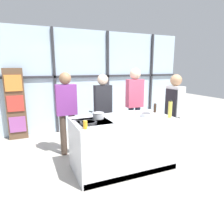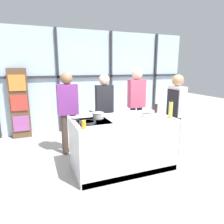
{
  "view_description": "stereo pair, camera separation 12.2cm",
  "coord_description": "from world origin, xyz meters",
  "px_view_note": "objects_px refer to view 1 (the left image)",
  "views": [
    {
      "loc": [
        -1.51,
        -3.02,
        1.78
      ],
      "look_at": [
        -0.16,
        0.1,
        1.02
      ],
      "focal_mm": 32.0,
      "sensor_mm": 36.0,
      "label": 1
    },
    {
      "loc": [
        -1.4,
        -3.06,
        1.78
      ],
      "look_at": [
        -0.16,
        0.1,
        1.02
      ],
      "focal_mm": 32.0,
      "sensor_mm": 36.0,
      "label": 2
    }
  ],
  "objects_px": {
    "mixing_bowl": "(146,115)",
    "spectator_far_left": "(67,108)",
    "saucepan": "(98,115)",
    "pepper_grinder": "(155,108)",
    "spectator_center_right": "(135,100)",
    "white_plate": "(133,112)",
    "frying_pan": "(88,123)",
    "spectator_center_left": "(103,106)",
    "chef": "(174,109)",
    "juice_glass_near": "(85,125)",
    "oil_bottle": "(170,109)"
  },
  "relations": [
    {
      "from": "frying_pan",
      "to": "saucepan",
      "type": "distance_m",
      "value": 0.35
    },
    {
      "from": "spectator_center_right",
      "to": "frying_pan",
      "type": "relative_size",
      "value": 4.19
    },
    {
      "from": "spectator_center_left",
      "to": "frying_pan",
      "type": "xyz_separation_m",
      "value": [
        -0.66,
        -1.08,
        -0.02
      ]
    },
    {
      "from": "saucepan",
      "to": "pepper_grinder",
      "type": "bearing_deg",
      "value": 1.48
    },
    {
      "from": "chef",
      "to": "frying_pan",
      "type": "bearing_deg",
      "value": 97.87
    },
    {
      "from": "chef",
      "to": "pepper_grinder",
      "type": "distance_m",
      "value": 0.46
    },
    {
      "from": "spectator_center_left",
      "to": "pepper_grinder",
      "type": "distance_m",
      "value": 1.13
    },
    {
      "from": "juice_glass_near",
      "to": "chef",
      "type": "bearing_deg",
      "value": 13.97
    },
    {
      "from": "pepper_grinder",
      "to": "spectator_center_left",
      "type": "bearing_deg",
      "value": 134.13
    },
    {
      "from": "chef",
      "to": "spectator_far_left",
      "type": "distance_m",
      "value": 2.18
    },
    {
      "from": "juice_glass_near",
      "to": "spectator_center_right",
      "type": "bearing_deg",
      "value": 40.3
    },
    {
      "from": "spectator_center_left",
      "to": "juice_glass_near",
      "type": "bearing_deg",
      "value": 59.68
    },
    {
      "from": "white_plate",
      "to": "spectator_far_left",
      "type": "bearing_deg",
      "value": 151.78
    },
    {
      "from": "spectator_far_left",
      "to": "spectator_center_left",
      "type": "distance_m",
      "value": 0.79
    },
    {
      "from": "spectator_far_left",
      "to": "mixing_bowl",
      "type": "bearing_deg",
      "value": 140.07
    },
    {
      "from": "mixing_bowl",
      "to": "pepper_grinder",
      "type": "height_order",
      "value": "pepper_grinder"
    },
    {
      "from": "spectator_far_left",
      "to": "juice_glass_near",
      "type": "height_order",
      "value": "spectator_far_left"
    },
    {
      "from": "frying_pan",
      "to": "chef",
      "type": "bearing_deg",
      "value": 7.87
    },
    {
      "from": "spectator_far_left",
      "to": "pepper_grinder",
      "type": "relative_size",
      "value": 8.48
    },
    {
      "from": "chef",
      "to": "pepper_grinder",
      "type": "xyz_separation_m",
      "value": [
        -0.46,
        0.01,
        0.06
      ]
    },
    {
      "from": "mixing_bowl",
      "to": "spectator_far_left",
      "type": "bearing_deg",
      "value": 140.07
    },
    {
      "from": "saucepan",
      "to": "mixing_bowl",
      "type": "xyz_separation_m",
      "value": [
        0.85,
        -0.19,
        -0.03
      ]
    },
    {
      "from": "chef",
      "to": "saucepan",
      "type": "bearing_deg",
      "value": 90.59
    },
    {
      "from": "chef",
      "to": "spectator_center_left",
      "type": "bearing_deg",
      "value": 56.47
    },
    {
      "from": "mixing_bowl",
      "to": "spectator_center_right",
      "type": "bearing_deg",
      "value": 71.31
    },
    {
      "from": "spectator_far_left",
      "to": "oil_bottle",
      "type": "distance_m",
      "value": 2.01
    },
    {
      "from": "oil_bottle",
      "to": "juice_glass_near",
      "type": "height_order",
      "value": "oil_bottle"
    },
    {
      "from": "chef",
      "to": "juice_glass_near",
      "type": "height_order",
      "value": "chef"
    },
    {
      "from": "frying_pan",
      "to": "mixing_bowl",
      "type": "relative_size",
      "value": 2.06
    },
    {
      "from": "spectator_center_right",
      "to": "juice_glass_near",
      "type": "relative_size",
      "value": 14.8
    },
    {
      "from": "spectator_far_left",
      "to": "spectator_center_left",
      "type": "height_order",
      "value": "spectator_far_left"
    },
    {
      "from": "spectator_center_right",
      "to": "saucepan",
      "type": "xyz_separation_m",
      "value": [
        -1.19,
        -0.84,
        -0.06
      ]
    },
    {
      "from": "saucepan",
      "to": "white_plate",
      "type": "height_order",
      "value": "saucepan"
    },
    {
      "from": "saucepan",
      "to": "chef",
      "type": "bearing_deg",
      "value": 0.59
    },
    {
      "from": "frying_pan",
      "to": "pepper_grinder",
      "type": "bearing_deg",
      "value": 10.85
    },
    {
      "from": "spectator_center_left",
      "to": "white_plate",
      "type": "distance_m",
      "value": 0.74
    },
    {
      "from": "frying_pan",
      "to": "spectator_center_left",
      "type": "bearing_deg",
      "value": 58.58
    },
    {
      "from": "oil_bottle",
      "to": "pepper_grinder",
      "type": "distance_m",
      "value": 0.46
    },
    {
      "from": "saucepan",
      "to": "white_plate",
      "type": "bearing_deg",
      "value": 14.73
    },
    {
      "from": "spectator_center_left",
      "to": "mixing_bowl",
      "type": "xyz_separation_m",
      "value": [
        0.44,
        -1.02,
        -0.01
      ]
    },
    {
      "from": "mixing_bowl",
      "to": "pepper_grinder",
      "type": "bearing_deg",
      "value": 32.34
    },
    {
      "from": "saucepan",
      "to": "white_plate",
      "type": "xyz_separation_m",
      "value": [
        0.79,
        0.21,
        -0.05
      ]
    },
    {
      "from": "white_plate",
      "to": "pepper_grinder",
      "type": "distance_m",
      "value": 0.44
    },
    {
      "from": "oil_bottle",
      "to": "spectator_center_left",
      "type": "bearing_deg",
      "value": 121.47
    },
    {
      "from": "white_plate",
      "to": "pepper_grinder",
      "type": "xyz_separation_m",
      "value": [
        0.4,
        -0.18,
        0.08
      ]
    },
    {
      "from": "mixing_bowl",
      "to": "juice_glass_near",
      "type": "distance_m",
      "value": 1.25
    },
    {
      "from": "spectator_center_right",
      "to": "mixing_bowl",
      "type": "relative_size",
      "value": 8.64
    },
    {
      "from": "spectator_center_right",
      "to": "mixing_bowl",
      "type": "distance_m",
      "value": 1.08
    },
    {
      "from": "spectator_far_left",
      "to": "pepper_grinder",
      "type": "bearing_deg",
      "value": 152.77
    },
    {
      "from": "white_plate",
      "to": "juice_glass_near",
      "type": "distance_m",
      "value": 1.35
    }
  ]
}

